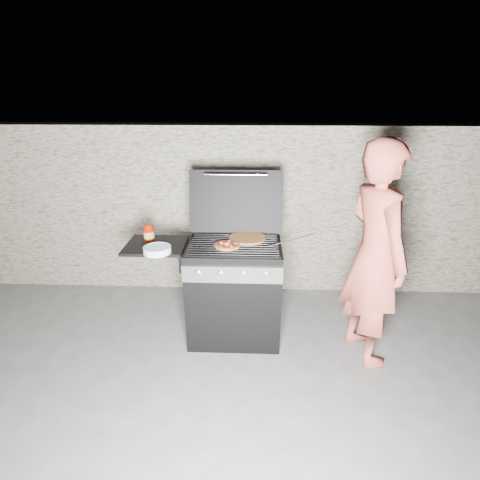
{
  "coord_description": "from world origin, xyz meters",
  "views": [
    {
      "loc": [
        0.17,
        -2.91,
        2.12
      ],
      "look_at": [
        0.05,
        0.0,
        0.95
      ],
      "focal_mm": 28.0,
      "sensor_mm": 36.0,
      "label": 1
    }
  ],
  "objects_px": {
    "sauce_jar": "(149,232)",
    "person": "(375,256)",
    "gas_grill": "(206,291)",
    "pizza_topped": "(227,245)"
  },
  "relations": [
    {
      "from": "sauce_jar",
      "to": "gas_grill",
      "type": "bearing_deg",
      "value": -11.0
    },
    {
      "from": "sauce_jar",
      "to": "person",
      "type": "bearing_deg",
      "value": -9.07
    },
    {
      "from": "person",
      "to": "sauce_jar",
      "type": "bearing_deg",
      "value": 64.74
    },
    {
      "from": "gas_grill",
      "to": "pizza_topped",
      "type": "xyz_separation_m",
      "value": [
        0.2,
        -0.04,
        0.47
      ]
    },
    {
      "from": "pizza_topped",
      "to": "gas_grill",
      "type": "bearing_deg",
      "value": 167.41
    },
    {
      "from": "pizza_topped",
      "to": "person",
      "type": "bearing_deg",
      "value": -7.63
    },
    {
      "from": "gas_grill",
      "to": "sauce_jar",
      "type": "bearing_deg",
      "value": 169.0
    },
    {
      "from": "sauce_jar",
      "to": "person",
      "type": "distance_m",
      "value": 1.89
    },
    {
      "from": "sauce_jar",
      "to": "person",
      "type": "height_order",
      "value": "person"
    },
    {
      "from": "person",
      "to": "pizza_topped",
      "type": "bearing_deg",
      "value": 66.18
    }
  ]
}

